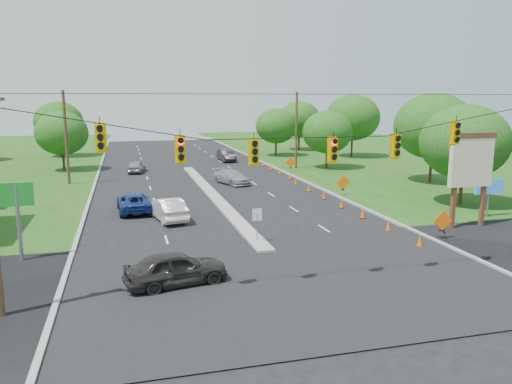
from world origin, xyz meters
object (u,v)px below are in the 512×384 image
object	(u,v)px
pylon_sign	(473,166)
black_sedan	(176,268)
white_sedan	(168,209)
blue_pickup	(134,202)

from	to	relation	value
pylon_sign	black_sedan	size ratio (longest dim) A/B	1.34
black_sedan	pylon_sign	bearing A→B (deg)	-85.68
pylon_sign	black_sedan	bearing A→B (deg)	-164.07
black_sedan	white_sedan	xyz separation A→B (m)	(0.71, 12.39, -0.01)
pylon_sign	black_sedan	distance (m)	20.52
pylon_sign	blue_pickup	world-z (taller)	pylon_sign
pylon_sign	white_sedan	size ratio (longest dim) A/B	1.31
black_sedan	blue_pickup	distance (m)	15.65
pylon_sign	black_sedan	xyz separation A→B (m)	(-19.48, -5.56, -3.22)
black_sedan	white_sedan	world-z (taller)	black_sedan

